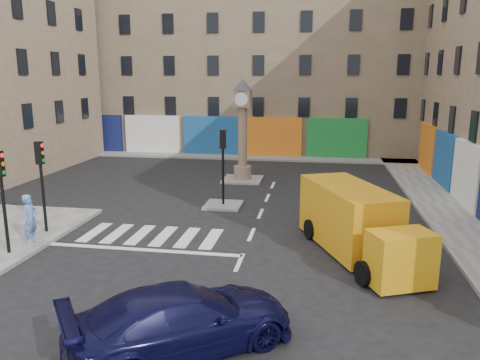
% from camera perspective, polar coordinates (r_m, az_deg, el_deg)
% --- Properties ---
extents(ground, '(120.00, 120.00, 0.00)m').
position_cam_1_polar(ground, '(15.67, -0.70, -11.41)').
color(ground, black).
rests_on(ground, ground).
extents(sidewalk_right, '(2.60, 30.00, 0.15)m').
position_cam_1_polar(sidewalk_right, '(25.65, 23.09, -2.68)').
color(sidewalk_right, gray).
rests_on(sidewalk_right, ground).
extents(sidewalk_far, '(32.00, 2.40, 0.15)m').
position_cam_1_polar(sidewalk_far, '(37.41, -0.71, 2.87)').
color(sidewalk_far, gray).
rests_on(sidewalk_far, ground).
extents(island_near, '(1.80, 1.80, 0.12)m').
position_cam_1_polar(island_near, '(23.42, -2.05, -3.08)').
color(island_near, gray).
rests_on(island_near, ground).
extents(island_far, '(2.40, 2.40, 0.12)m').
position_cam_1_polar(island_far, '(29.15, 0.30, 0.06)').
color(island_far, gray).
rests_on(island_far, ground).
extents(building_far, '(32.00, 10.00, 17.00)m').
position_cam_1_polar(building_far, '(42.65, 0.69, 15.42)').
color(building_far, '#7F6E54').
rests_on(building_far, ground).
extents(traffic_light_left_near, '(0.28, 0.22, 3.70)m').
position_cam_1_polar(traffic_light_left_near, '(18.33, -27.06, -0.63)').
color(traffic_light_left_near, black).
rests_on(traffic_light_left_near, sidewalk_left).
extents(traffic_light_left_far, '(0.28, 0.22, 3.70)m').
position_cam_1_polar(traffic_light_left_far, '(20.26, -23.09, 0.88)').
color(traffic_light_left_far, black).
rests_on(traffic_light_left_far, sidewalk_left).
extents(traffic_light_island, '(0.28, 0.22, 3.70)m').
position_cam_1_polar(traffic_light_island, '(22.87, -2.10, 3.04)').
color(traffic_light_island, black).
rests_on(traffic_light_island, island_near).
extents(clock_pillar, '(1.20, 1.20, 6.10)m').
position_cam_1_polar(clock_pillar, '(28.59, 0.31, 6.90)').
color(clock_pillar, '#967C62').
rests_on(clock_pillar, island_far).
extents(navy_sedan, '(5.67, 5.01, 1.58)m').
position_cam_1_polar(navy_sedan, '(11.52, -7.03, -16.52)').
color(navy_sedan, black).
rests_on(navy_sedan, ground).
extents(yellow_van, '(4.36, 6.81, 2.39)m').
position_cam_1_polar(yellow_van, '(17.48, 13.95, -5.05)').
color(yellow_van, orange).
rests_on(yellow_van, ground).
extents(pedestrian_blue, '(0.46, 0.70, 1.92)m').
position_cam_1_polar(pedestrian_blue, '(19.28, -24.21, -4.40)').
color(pedestrian_blue, '#547EC1').
rests_on(pedestrian_blue, sidewalk_left).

